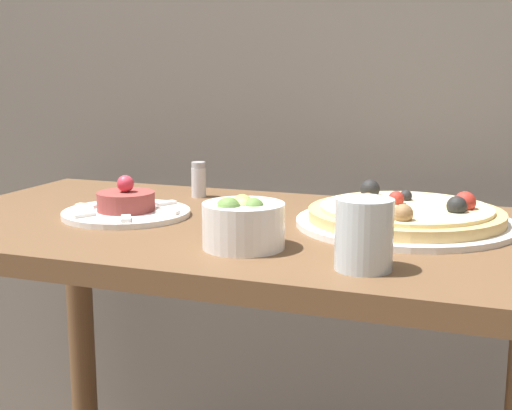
{
  "coord_description": "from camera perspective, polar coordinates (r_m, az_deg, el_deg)",
  "views": [
    {
      "loc": [
        0.45,
        -0.8,
        1.01
      ],
      "look_at": [
        0.05,
        0.27,
        0.78
      ],
      "focal_mm": 50.0,
      "sensor_mm": 36.0,
      "label": 1
    }
  ],
  "objects": [
    {
      "name": "dining_table",
      "position": [
        1.26,
        -1.82,
        -7.19
      ],
      "size": [
        1.1,
        0.61,
        0.74
      ],
      "color": "brown",
      "rests_on": "ground_plane"
    },
    {
      "name": "pizza_plate",
      "position": [
        1.22,
        11.89,
        -0.87
      ],
      "size": [
        0.37,
        0.37,
        0.06
      ],
      "color": "white",
      "rests_on": "dining_table"
    },
    {
      "name": "tartare_plate",
      "position": [
        1.29,
        -10.34,
        -0.21
      ],
      "size": [
        0.23,
        0.23,
        0.07
      ],
      "color": "white",
      "rests_on": "dining_table"
    },
    {
      "name": "small_bowl",
      "position": [
        1.04,
        -1.05,
        -1.43
      ],
      "size": [
        0.12,
        0.12,
        0.08
      ],
      "color": "white",
      "rests_on": "dining_table"
    },
    {
      "name": "drinking_glass",
      "position": [
        0.94,
        8.64,
        -2.33
      ],
      "size": [
        0.08,
        0.08,
        0.09
      ],
      "color": "silver",
      "rests_on": "dining_table"
    },
    {
      "name": "salt_shaker",
      "position": [
        1.45,
        -4.61,
        2.03
      ],
      "size": [
        0.03,
        0.03,
        0.07
      ],
      "color": "silver",
      "rests_on": "dining_table"
    }
  ]
}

